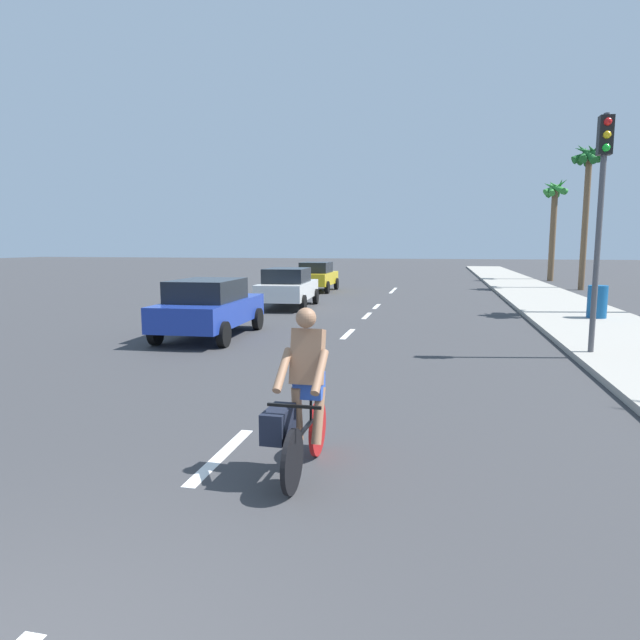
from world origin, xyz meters
TOP-DOWN VIEW (x-y plane):
  - ground_plane at (0.00, 20.00)m, footprint 160.00×160.00m
  - sidewalk_strip at (7.17, 22.00)m, footprint 3.60×80.00m
  - lane_stripe_1 at (0.00, 4.03)m, footprint 0.16×1.80m
  - lane_stripe_2 at (0.00, 8.97)m, footprint 0.16×1.80m
  - lane_stripe_3 at (0.00, 13.20)m, footprint 0.16×1.80m
  - lane_stripe_4 at (0.00, 17.30)m, footprint 0.16×1.80m
  - lane_stripe_5 at (0.00, 20.33)m, footprint 0.16×1.80m
  - lane_stripe_6 at (0.00, 27.47)m, footprint 0.16×1.80m
  - lane_stripe_7 at (0.00, 29.49)m, footprint 0.16×1.80m
  - cyclist at (1.05, 3.74)m, footprint 0.62×1.71m
  - parked_car_blue at (-3.57, 11.90)m, footprint 2.09×4.30m
  - parked_car_white at (-3.42, 19.22)m, footprint 2.14×4.28m
  - parked_car_yellow at (-3.99, 27.05)m, footprint 1.85×3.92m
  - palm_tree_far at (10.18, 31.05)m, footprint 1.84×1.86m
  - palm_tree_distant at (10.01, 38.95)m, footprint 1.83×1.84m
  - traffic_signal at (5.77, 11.07)m, footprint 0.28×0.33m
  - trash_bin_far at (7.47, 17.31)m, footprint 0.60×0.60m

SIDE VIEW (x-z plane):
  - ground_plane at x=0.00m, z-range 0.00..0.00m
  - lane_stripe_1 at x=0.00m, z-range 0.00..0.01m
  - lane_stripe_2 at x=0.00m, z-range 0.00..0.01m
  - lane_stripe_3 at x=0.00m, z-range 0.00..0.01m
  - lane_stripe_4 at x=0.00m, z-range 0.00..0.01m
  - lane_stripe_5 at x=0.00m, z-range 0.00..0.01m
  - lane_stripe_6 at x=0.00m, z-range 0.00..0.01m
  - lane_stripe_7 at x=0.00m, z-range 0.00..0.01m
  - sidewalk_strip at x=7.17m, z-range 0.00..0.14m
  - trash_bin_far at x=7.47m, z-range 0.14..1.19m
  - cyclist at x=1.05m, z-range -0.08..1.74m
  - parked_car_yellow at x=-3.99m, z-range 0.05..1.62m
  - parked_car_white at x=-3.42m, z-range 0.05..1.62m
  - parked_car_blue at x=-3.57m, z-range 0.05..1.62m
  - traffic_signal at x=5.77m, z-range 1.01..6.21m
  - palm_tree_distant at x=10.01m, z-range 1.70..8.79m
  - palm_tree_far at x=10.18m, z-range 2.38..10.53m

